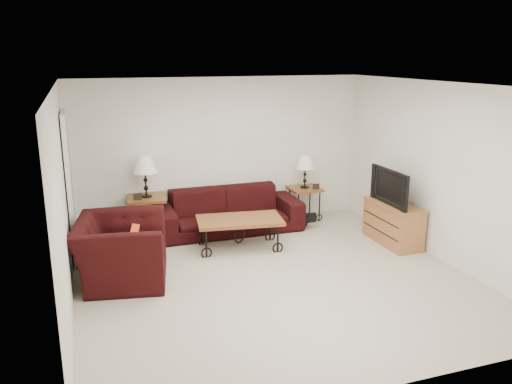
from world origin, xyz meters
The scene contains 20 objects.
ground centered at (0.00, 0.00, 0.00)m, with size 5.00×5.00×0.00m, color #BAAE9E.
wall_back centered at (0.00, 2.50, 1.25)m, with size 5.00×0.02×2.50m, color silver.
wall_front centered at (0.00, -2.50, 1.25)m, with size 5.00×0.02×2.50m, color silver.
wall_left centered at (-2.50, 0.00, 1.25)m, with size 0.02×5.00×2.50m, color silver.
wall_right centered at (2.50, 0.00, 1.25)m, with size 0.02×5.00×2.50m, color silver.
ceiling centered at (0.00, 0.00, 2.50)m, with size 5.00×5.00×0.00m, color white.
doorway centered at (-2.47, 1.65, 1.02)m, with size 0.08×0.94×2.04m, color black.
sofa centered at (-0.03, 2.02, 0.35)m, with size 2.39×0.94×0.70m, color black.
side_table_left centered at (-1.33, 2.20, 0.33)m, with size 0.60×0.60×0.66m, color brown.
side_table_right centered at (1.42, 2.20, 0.29)m, with size 0.53×0.53×0.58m, color brown.
lamp_left centered at (-1.33, 2.20, 0.99)m, with size 0.37×0.37×0.66m, color black, non-canonical shape.
lamp_right centered at (1.42, 2.20, 0.87)m, with size 0.33×0.33×0.58m, color black, non-canonical shape.
photo_frame_left centered at (-1.48, 2.05, 0.71)m, with size 0.13×0.02×0.11m, color black.
photo_frame_right centered at (1.57, 2.05, 0.63)m, with size 0.12×0.02×0.10m, color black.
coffee_table centered at (-0.10, 1.19, 0.24)m, with size 1.27×0.69×0.47m, color brown.
armchair centered at (-1.88, 0.60, 0.41)m, with size 1.26×1.11×0.82m, color black.
throw_pillow centered at (-1.73, 0.55, 0.52)m, with size 0.37×0.10×0.37m, color red.
tv_stand centered at (2.23, 0.65, 0.32)m, with size 0.44×1.06×0.64m, color #A0703B.
television centered at (2.21, 0.65, 0.91)m, with size 0.95×0.12×0.55m, color black.
backpack centered at (1.26, 1.79, 0.24)m, with size 0.38×0.29×0.49m, color black.
Camera 1 is at (-2.26, -5.90, 2.86)m, focal length 36.44 mm.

